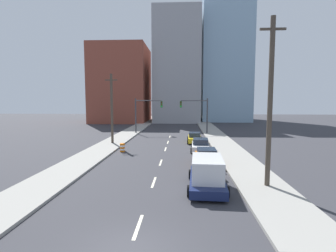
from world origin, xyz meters
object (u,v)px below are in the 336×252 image
at_px(box_truck_navy, 207,174).
at_px(sedan_yellow, 195,138).
at_px(sedan_white, 200,145).
at_px(utility_pole_right_near, 270,103).
at_px(sedan_orange, 207,158).
at_px(utility_pole_left_mid, 112,108).
at_px(traffic_barrel, 122,148).
at_px(traffic_signal_left, 144,111).
at_px(traffic_signal_right, 199,111).

relative_size(box_truck_navy, sedan_yellow, 1.31).
distance_m(box_truck_navy, sedan_white, 12.69).
distance_m(utility_pole_right_near, sedan_yellow, 19.52).
bearing_deg(sedan_orange, box_truck_navy, -94.85).
xyz_separation_m(utility_pole_right_near, box_truck_navy, (-3.96, -0.29, -4.63)).
height_order(utility_pole_right_near, sedan_white, utility_pole_right_near).
relative_size(utility_pole_left_mid, traffic_barrel, 9.64).
relative_size(traffic_signal_left, sedan_white, 1.27).
distance_m(traffic_signal_right, sedan_yellow, 9.84).
bearing_deg(sedan_yellow, box_truck_navy, -88.27).
distance_m(utility_pole_left_mid, traffic_barrel, 7.07).
height_order(box_truck_navy, sedan_orange, box_truck_navy).
bearing_deg(sedan_yellow, traffic_barrel, -138.26).
relative_size(utility_pole_right_near, box_truck_navy, 1.87).
bearing_deg(sedan_orange, traffic_signal_right, 88.36).
bearing_deg(utility_pole_left_mid, sedan_white, -20.32).
bearing_deg(sedan_yellow, traffic_signal_left, 134.17).
distance_m(traffic_signal_left, utility_pole_right_near, 30.29).
xyz_separation_m(traffic_signal_left, sedan_orange, (8.85, -21.78, -3.32)).
bearing_deg(traffic_barrel, sedan_white, 5.98).
xyz_separation_m(sedan_orange, sedan_white, (-0.10, 6.53, -0.01)).
height_order(utility_pole_right_near, sedan_orange, utility_pole_right_near).
relative_size(traffic_signal_left, utility_pole_left_mid, 0.67).
height_order(traffic_signal_right, box_truck_navy, traffic_signal_right).
xyz_separation_m(traffic_barrel, sedan_white, (8.76, 0.92, 0.18)).
bearing_deg(sedan_white, box_truck_navy, -88.74).
bearing_deg(traffic_signal_right, sedan_white, -92.82).
xyz_separation_m(traffic_signal_right, traffic_barrel, (-9.51, -16.18, -3.52)).
distance_m(traffic_barrel, sedan_orange, 10.49).
bearing_deg(traffic_signal_left, traffic_barrel, -90.04).
distance_m(traffic_barrel, sedan_white, 8.81).
distance_m(sedan_orange, sedan_yellow, 12.61).
bearing_deg(traffic_barrel, utility_pole_left_mid, 116.22).
bearing_deg(box_truck_navy, sedan_yellow, 92.82).
relative_size(traffic_signal_right, sedan_white, 1.27).
xyz_separation_m(traffic_signal_right, sedan_yellow, (-1.14, -9.18, -3.36)).
bearing_deg(utility_pole_left_mid, utility_pole_right_near, -48.21).
distance_m(traffic_signal_right, sedan_white, 15.64).
relative_size(sedan_white, sedan_yellow, 1.07).
height_order(traffic_signal_left, utility_pole_left_mid, utility_pole_left_mid).
relative_size(traffic_barrel, sedan_orange, 0.21).
bearing_deg(box_truck_navy, traffic_barrel, 128.26).
height_order(box_truck_navy, sedan_yellow, box_truck_navy).
height_order(traffic_signal_left, box_truck_navy, traffic_signal_left).
relative_size(utility_pole_right_near, sedan_orange, 2.40).
bearing_deg(sedan_white, traffic_barrel, -170.84).
relative_size(traffic_signal_right, utility_pole_right_near, 0.56).
bearing_deg(utility_pole_right_near, box_truck_navy, -175.76).
xyz_separation_m(traffic_signal_left, sedan_white, (8.74, -15.26, -3.34)).
xyz_separation_m(utility_pole_right_near, traffic_barrel, (-12.29, 11.47, -5.13)).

